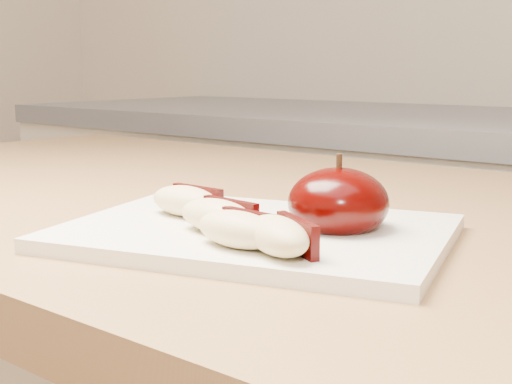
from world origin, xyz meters
The scene contains 6 objects.
cutting_board centered at (-0.06, 0.37, 0.91)m, with size 0.27×0.20×0.01m, color silver.
apple_half centered at (-0.01, 0.40, 0.93)m, with size 0.08×0.08×0.06m.
apple_wedge_a centered at (-0.13, 0.36, 0.92)m, with size 0.07×0.03×0.02m.
apple_wedge_b centered at (-0.07, 0.33, 0.92)m, with size 0.07×0.04×0.02m.
apple_wedge_c centered at (-0.03, 0.31, 0.92)m, with size 0.07×0.04×0.02m.
apple_wedge_d centered at (0.00, 0.31, 0.92)m, with size 0.07×0.06×0.02m.
Camera 1 is at (0.26, -0.03, 1.03)m, focal length 50.00 mm.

